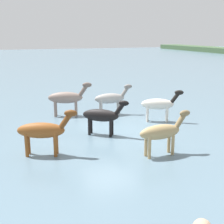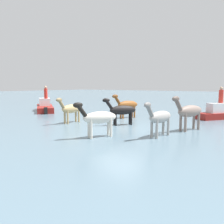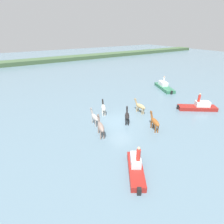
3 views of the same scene
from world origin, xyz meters
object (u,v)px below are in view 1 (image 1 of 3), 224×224
at_px(horse_dun_straggler, 159,104).
at_px(horse_mid_herd, 102,116).
at_px(horse_dark_mare, 67,98).
at_px(horse_pinto_flank, 162,132).
at_px(horse_gray_outer, 111,98).
at_px(horse_chestnut_trailing, 43,131).

height_order(horse_dun_straggler, horse_mid_herd, horse_dun_straggler).
relative_size(horse_dun_straggler, horse_dark_mare, 0.86).
xyz_separation_m(horse_dark_mare, horse_pinto_flank, (7.07, 2.05, -0.12)).
xyz_separation_m(horse_gray_outer, horse_pinto_flank, (6.49, -0.37, -0.02)).
height_order(horse_dun_straggler, horse_pinto_flank, horse_dun_straggler).
bearing_deg(horse_gray_outer, horse_chestnut_trailing, -127.29).
xyz_separation_m(horse_gray_outer, horse_chestnut_trailing, (4.91, -4.58, 0.04)).
bearing_deg(horse_gray_outer, horse_mid_herd, -110.82).
xyz_separation_m(horse_mid_herd, horse_chestnut_trailing, (1.53, -2.89, 0.06)).
bearing_deg(horse_chestnut_trailing, horse_dun_straggler, 42.21).
relative_size(horse_pinto_flank, horse_chestnut_trailing, 0.95).
height_order(horse_dark_mare, horse_chestnut_trailing, horse_dark_mare).
distance_m(horse_gray_outer, horse_dark_mare, 2.49).
relative_size(horse_mid_herd, horse_pinto_flank, 0.90).
relative_size(horse_dark_mare, horse_pinto_flank, 1.13).
bearing_deg(horse_chestnut_trailing, horse_gray_outer, 66.80).
distance_m(horse_gray_outer, horse_chestnut_trailing, 6.71).
height_order(horse_dun_straggler, horse_dark_mare, horse_dark_mare).
bearing_deg(horse_pinto_flank, horse_dun_straggler, 60.51).
relative_size(horse_gray_outer, horse_chestnut_trailing, 0.98).
distance_m(horse_pinto_flank, horse_chestnut_trailing, 4.50).
height_order(horse_dark_mare, horse_mid_herd, horse_dark_mare).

